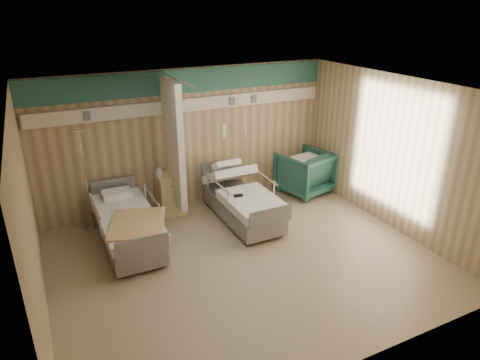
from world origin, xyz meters
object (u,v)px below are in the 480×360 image
visitor_armchair (305,172)px  iv_stand_left (90,209)px  bedside_cabinet (171,194)px  iv_stand_right (245,182)px  bed_left (128,230)px  bed_right (243,205)px

visitor_armchair → iv_stand_left: bearing=-18.6°
visitor_armchair → iv_stand_left: (-4.51, 0.37, -0.08)m
bedside_cabinet → iv_stand_right: 1.65m
bed_left → iv_stand_right: iv_stand_right is taller
bed_left → bedside_cabinet: bearing=40.6°
iv_stand_right → iv_stand_left: (-3.18, 0.06, 0.01)m
bed_left → iv_stand_left: size_ratio=1.13×
bed_left → visitor_armchair: 4.07m
bedside_cabinet → iv_stand_right: iv_stand_right is taller
bed_right → bedside_cabinet: bearing=142.0°
iv_stand_right → iv_stand_left: 3.18m
bedside_cabinet → visitor_armchair: (2.98, -0.30, 0.05)m
bed_right → visitor_armchair: size_ratio=2.09×
bedside_cabinet → iv_stand_left: bearing=177.4°
bed_right → iv_stand_right: iv_stand_right is taller
bed_left → visitor_armchair: visitor_armchair is taller
bedside_cabinet → visitor_armchair: 2.99m
iv_stand_right → visitor_armchair: bearing=-13.2°
bed_left → iv_stand_left: bearing=116.3°
bedside_cabinet → iv_stand_left: iv_stand_left is taller
bed_left → bedside_cabinet: 1.39m
iv_stand_left → iv_stand_right: bearing=-1.1°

